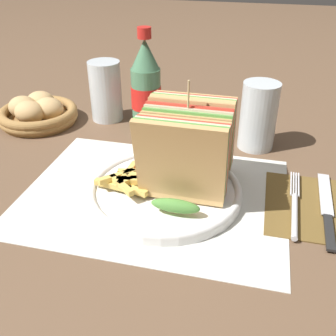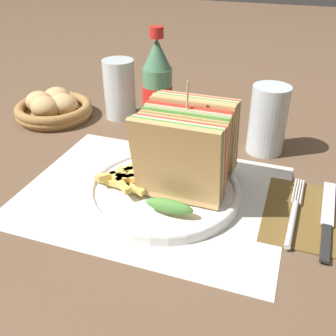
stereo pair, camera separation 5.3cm
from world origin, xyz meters
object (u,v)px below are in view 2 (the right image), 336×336
object	(u,v)px
club_sandwich	(187,149)
bread_basket	(53,108)
glass_near	(267,124)
knife	(327,218)
plate_main	(164,190)
fork	(293,216)
glass_far	(120,93)
coke_bottle_near	(157,88)

from	to	relation	value
club_sandwich	bread_basket	bearing A→B (deg)	152.79
glass_near	knife	bearing A→B (deg)	-58.45
plate_main	club_sandwich	distance (m)	0.08
club_sandwich	knife	size ratio (longest dim) A/B	0.93
glass_near	bread_basket	size ratio (longest dim) A/B	0.76
fork	glass_far	world-z (taller)	glass_far
plate_main	club_sandwich	bearing A→B (deg)	28.37
bread_basket	coke_bottle_near	bearing A→B (deg)	6.54
club_sandwich	glass_near	distance (m)	0.21
plate_main	glass_far	bearing A→B (deg)	126.97
plate_main	coke_bottle_near	size ratio (longest dim) A/B	1.16
plate_main	glass_far	world-z (taller)	glass_far
fork	knife	xyz separation A→B (m)	(0.05, 0.01, -0.00)
knife	bread_basket	distance (m)	0.62
glass_near	glass_far	xyz separation A→B (m)	(-0.33, 0.06, -0.00)
knife	plate_main	bearing A→B (deg)	-174.11
club_sandwich	fork	xyz separation A→B (m)	(0.17, -0.02, -0.07)
bread_basket	club_sandwich	bearing A→B (deg)	-27.21
coke_bottle_near	bread_basket	xyz separation A→B (m)	(-0.24, -0.03, -0.07)
knife	coke_bottle_near	world-z (taller)	coke_bottle_near
fork	bread_basket	distance (m)	0.58
plate_main	knife	size ratio (longest dim) A/B	1.25
knife	glass_far	bearing A→B (deg)	153.10
glass_far	coke_bottle_near	bearing A→B (deg)	-16.42
coke_bottle_near	knife	bearing A→B (deg)	-32.32
fork	glass_far	distance (m)	0.48
knife	glass_near	world-z (taller)	glass_near
glass_far	bread_basket	world-z (taller)	glass_far
club_sandwich	glass_near	bearing A→B (deg)	62.02
glass_near	coke_bottle_near	bearing A→B (deg)	172.73
coke_bottle_near	bread_basket	world-z (taller)	coke_bottle_near
glass_far	bread_basket	xyz separation A→B (m)	(-0.14, -0.06, -0.03)
plate_main	club_sandwich	xyz separation A→B (m)	(0.03, 0.02, 0.07)
plate_main	glass_near	world-z (taller)	glass_near
coke_bottle_near	glass_near	distance (m)	0.23
glass_near	bread_basket	bearing A→B (deg)	179.80
plate_main	fork	distance (m)	0.20
plate_main	fork	xyz separation A→B (m)	(0.20, 0.00, -0.00)
club_sandwich	coke_bottle_near	distance (m)	0.25
fork	glass_near	distance (m)	0.22
fork	knife	bearing A→B (deg)	19.23
glass_far	glass_near	bearing A→B (deg)	-10.13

